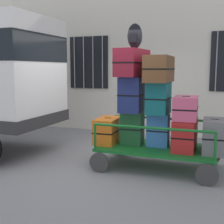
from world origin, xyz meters
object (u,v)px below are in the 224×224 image
Objects in this scene: suitcase_center_bottom at (158,130)px; suitcase_midright_bottom at (185,134)px; suitcase_center_top at (159,69)px; suitcase_right_bottom at (214,136)px; suitcase_left_bottom at (108,130)px; suitcase_center_middle at (159,98)px; suitcase_midleft_top at (132,63)px; suitcase_midleft_bottom at (132,128)px; backpack at (135,36)px; suitcase_midleft_middle at (132,94)px; suitcase_midright_middle at (186,108)px; luggage_cart at (157,150)px.

suitcase_midright_bottom is (0.49, -0.03, -0.03)m from suitcase_center_bottom.
suitcase_center_top is 1.51× the size of suitcase_right_bottom.
suitcase_midright_bottom is at bearing -0.04° from suitcase_left_bottom.
suitcase_right_bottom is at bearing -2.29° from suitcase_center_middle.
suitcase_midleft_bottom is at bearing 90.00° from suitcase_midleft_top.
suitcase_right_bottom reaches higher than suitcase_midright_bottom.
suitcase_left_bottom is 1.67× the size of backpack.
suitcase_midleft_middle is 1.00m from suitcase_midright_middle.
suitcase_midleft_middle is at bearing -178.27° from suitcase_center_middle.
suitcase_midleft_top is (0.49, -0.02, 1.28)m from suitcase_left_bottom.
suitcase_midleft_middle is 1.60m from suitcase_right_bottom.
suitcase_midleft_middle reaches higher than suitcase_center_bottom.
suitcase_right_bottom is (1.46, -0.04, -0.03)m from suitcase_midleft_bottom.
suitcase_midright_middle is at bearing -2.18° from suitcase_midleft_bottom.
suitcase_midleft_top reaches higher than suitcase_center_top.
suitcase_midright_middle reaches higher than suitcase_midright_bottom.
backpack is (-0.45, -0.05, 1.69)m from suitcase_center_bottom.
luggage_cart is 3.83× the size of suitcase_center_middle.
suitcase_center_bottom is 1.75m from backpack.
suitcase_midleft_bottom is at bearing 0.73° from suitcase_left_bottom.
suitcase_midleft_top is at bearing -177.39° from suitcase_center_middle.
backpack reaches higher than suitcase_left_bottom.
suitcase_midleft_top is 1.62× the size of suitcase_center_middle.
suitcase_midleft_middle is (0.00, -0.02, 0.64)m from suitcase_midleft_bottom.
suitcase_midleft_middle is at bearing -175.79° from suitcase_center_top.
suitcase_center_middle is 0.51m from suitcase_midright_middle.
suitcase_center_top is at bearing 90.00° from suitcase_center_middle.
luggage_cart is 2.81× the size of suitcase_midright_bottom.
suitcase_left_bottom is 1.17m from suitcase_center_middle.
suitcase_midleft_middle is at bearing 90.00° from suitcase_midleft_top.
backpack reaches higher than suitcase_midright_middle.
suitcase_center_top reaches higher than suitcase_center_middle.
backpack is (-0.94, -0.02, 1.72)m from suitcase_midright_bottom.
suitcase_midleft_bottom is (0.49, 0.01, 0.07)m from suitcase_left_bottom.
suitcase_midright_bottom reaches higher than luggage_cart.
suitcase_midleft_top reaches higher than suitcase_center_bottom.
suitcase_midright_bottom is 1.19× the size of suitcase_right_bottom.
suitcase_center_bottom is 1.11m from suitcase_center_top.
suitcase_center_bottom is at bearing 4.70° from suitcase_midleft_middle.
suitcase_left_bottom is at bearing -178.54° from suitcase_center_top.
suitcase_center_middle is 1.29× the size of backpack.
suitcase_midleft_top is at bearing -178.96° from suitcase_midright_bottom.
suitcase_midright_bottom is (0.49, -0.00, -0.62)m from suitcase_center_middle.
suitcase_midright_middle is at bearing -7.01° from suitcase_center_bottom.
suitcase_midleft_top reaches higher than suitcase_right_bottom.
suitcase_center_top is at bearing 90.00° from luggage_cart.
suitcase_midleft_top is 1.91m from suitcase_right_bottom.
suitcase_center_top is at bearing 5.77° from backpack.
suitcase_midleft_middle is at bearing -175.30° from suitcase_center_bottom.
suitcase_right_bottom is at bearing -0.60° from backpack.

